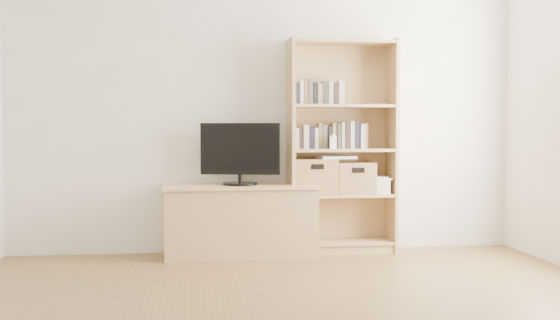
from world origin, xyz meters
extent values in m
cube|color=beige|center=(0.00, 2.50, 1.30)|extent=(4.50, 0.02, 2.60)
cube|color=beige|center=(0.00, -2.50, 1.30)|extent=(4.50, 0.02, 2.60)
cube|color=tan|center=(-0.25, 2.26, 0.29)|extent=(1.28, 0.49, 0.59)
cube|color=tan|center=(0.66, 2.33, 0.94)|extent=(0.94, 0.35, 1.88)
cube|color=black|center=(-0.25, 2.26, 0.88)|extent=(0.67, 0.22, 0.53)
cube|color=#A59E84|center=(0.66, 2.35, 1.02)|extent=(0.79, 0.18, 0.21)
cube|color=#A59E84|center=(0.45, 2.35, 1.40)|extent=(0.35, 0.13, 0.18)
cube|color=white|center=(0.55, 2.23, 0.97)|extent=(0.06, 0.04, 0.11)
cube|color=brown|center=(0.41, 2.32, 0.68)|extent=(0.38, 0.31, 0.31)
cube|color=brown|center=(0.77, 2.33, 0.66)|extent=(0.33, 0.27, 0.27)
cube|color=silver|center=(0.60, 2.32, 0.84)|extent=(0.34, 0.26, 0.02)
cube|color=silver|center=(0.98, 2.33, 0.58)|extent=(0.22, 0.29, 0.13)
camera|label=1|loc=(-0.67, -3.71, 1.11)|focal=45.00mm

